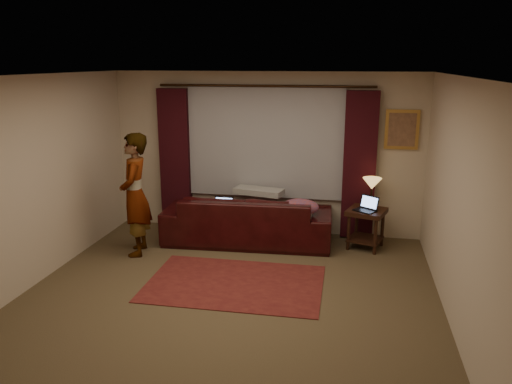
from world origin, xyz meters
TOP-DOWN VIEW (x-y plane):
  - floor at (0.00, 0.00)m, footprint 5.00×5.00m
  - ceiling at (0.00, 0.00)m, footprint 5.00×5.00m
  - wall_back at (0.00, 2.50)m, footprint 5.00×0.02m
  - wall_front at (0.00, -2.50)m, footprint 5.00×0.02m
  - wall_left at (-2.50, 0.00)m, footprint 0.02×5.00m
  - wall_right at (2.50, 0.00)m, footprint 0.02×5.00m
  - sheer_curtain at (0.00, 2.44)m, footprint 2.50×0.05m
  - drape_left at (-1.50, 2.39)m, footprint 0.50×0.14m
  - drape_right at (1.50, 2.39)m, footprint 0.50×0.14m
  - curtain_rod at (0.00, 2.39)m, footprint 0.04×0.04m
  - picture_frame at (2.10, 2.47)m, footprint 0.50×0.04m
  - sofa at (-0.17, 1.90)m, footprint 2.63×1.25m
  - throw_blanket at (-0.04, 2.15)m, footprint 0.82×0.46m
  - clothing_pile at (0.66, 1.78)m, footprint 0.65×0.55m
  - laptop_sofa at (-0.52, 1.68)m, footprint 0.30×0.33m
  - area_rug at (-0.01, 0.36)m, footprint 2.24×1.50m
  - end_table at (1.64, 1.98)m, footprint 0.66×0.66m
  - tiffany_lamp at (1.69, 2.11)m, footprint 0.31×0.31m
  - laptop_table at (1.60, 1.89)m, footprint 0.43×0.44m
  - person at (-1.66, 1.12)m, footprint 0.64×0.64m

SIDE VIEW (x-z plane):
  - floor at x=0.00m, z-range -0.01..0.00m
  - area_rug at x=-0.01m, z-range 0.00..0.01m
  - end_table at x=1.64m, z-range 0.00..0.61m
  - sofa at x=-0.17m, z-range 0.00..1.04m
  - laptop_sofa at x=-0.52m, z-range 0.52..0.73m
  - clothing_pile at x=0.66m, z-range 0.52..0.76m
  - laptop_table at x=1.60m, z-range 0.61..0.83m
  - tiffany_lamp at x=1.69m, z-range 0.61..1.06m
  - person at x=-1.66m, z-range 0.00..1.78m
  - throw_blanket at x=-0.04m, z-range 0.99..1.08m
  - drape_left at x=-1.50m, z-range 0.03..2.33m
  - drape_right at x=1.50m, z-range 0.03..2.33m
  - wall_back at x=0.00m, z-range 0.00..2.60m
  - wall_front at x=0.00m, z-range 0.00..2.60m
  - wall_left at x=-2.50m, z-range 0.00..2.60m
  - wall_right at x=2.50m, z-range 0.00..2.60m
  - sheer_curtain at x=0.00m, z-range 0.60..2.40m
  - picture_frame at x=2.10m, z-range 1.45..2.05m
  - curtain_rod at x=0.00m, z-range 0.68..4.08m
  - ceiling at x=0.00m, z-range 2.59..2.61m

